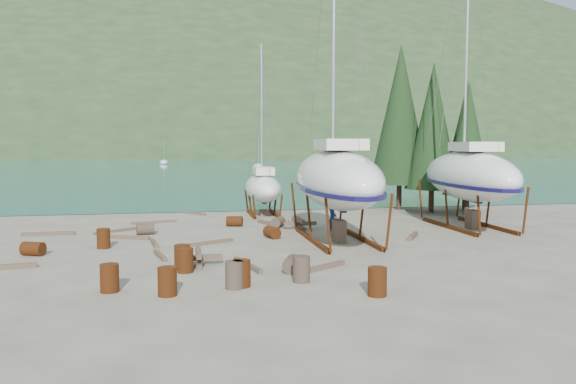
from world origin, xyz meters
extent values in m
plane|color=#625E4D|center=(0.00, 0.00, 0.00)|extent=(600.00, 600.00, 0.00)
plane|color=#1A7686|center=(0.00, 315.00, 0.01)|extent=(700.00, 700.00, 0.00)
ellipsoid|color=#22341A|center=(0.00, 320.00, 0.00)|extent=(800.00, 360.00, 110.00)
cube|color=beige|center=(-60.00, 190.00, 2.00)|extent=(6.00, 5.00, 4.00)
cube|color=#A54C2D|center=(-60.00, 190.00, 4.80)|extent=(6.60, 5.60, 1.60)
cube|color=beige|center=(-20.00, 190.00, 2.00)|extent=(6.00, 5.00, 4.00)
cube|color=#A54C2D|center=(-20.00, 190.00, 4.80)|extent=(6.60, 5.60, 1.60)
cube|color=beige|center=(30.00, 190.00, 2.00)|extent=(6.00, 5.00, 4.00)
cube|color=#A54C2D|center=(30.00, 190.00, 4.80)|extent=(6.60, 5.60, 1.60)
cylinder|color=black|center=(12.50, 12.00, 0.80)|extent=(0.36, 0.36, 1.60)
cone|color=black|center=(12.50, 12.00, 5.80)|extent=(3.60, 3.60, 8.40)
cylinder|color=black|center=(14.00, 10.00, 0.68)|extent=(0.36, 0.36, 1.36)
cone|color=black|center=(14.00, 10.00, 4.93)|extent=(3.06, 3.06, 7.14)
cylinder|color=black|center=(11.00, 14.00, 0.92)|extent=(0.36, 0.36, 1.84)
cone|color=black|center=(11.00, 14.00, 6.67)|extent=(4.14, 4.14, 9.66)
cylinder|color=black|center=(15.50, 13.00, 0.72)|extent=(0.36, 0.36, 1.44)
cone|color=black|center=(15.50, 13.00, 5.22)|extent=(3.24, 3.24, 7.56)
ellipsoid|color=white|center=(10.00, 80.00, 0.38)|extent=(2.00, 5.00, 1.40)
cylinder|color=silver|center=(10.00, 80.00, 3.23)|extent=(0.08, 0.08, 5.00)
ellipsoid|color=white|center=(-8.00, 110.00, 0.38)|extent=(2.00, 5.00, 1.40)
cylinder|color=silver|center=(-8.00, 110.00, 3.23)|extent=(0.08, 0.08, 5.00)
ellipsoid|color=white|center=(3.15, 2.45, 2.95)|extent=(4.31, 12.02, 2.75)
cube|color=#100C3E|center=(3.15, 1.86, 2.02)|extent=(0.41, 2.14, 1.00)
cube|color=silver|center=(3.15, 1.86, 4.58)|extent=(2.15, 3.67, 0.50)
cube|color=#56270E|center=(1.95, 2.45, 0.10)|extent=(0.18, 6.49, 0.20)
cube|color=#56270E|center=(4.35, 2.45, 0.10)|extent=(0.18, 6.49, 0.20)
cube|color=brown|center=(3.15, 1.86, 0.54)|extent=(0.50, 0.80, 1.07)
ellipsoid|color=white|center=(11.42, 5.11, 2.88)|extent=(4.96, 11.68, 2.67)
cube|color=#100C3E|center=(11.42, 4.54, 1.99)|extent=(0.55, 2.05, 1.00)
cube|color=silver|center=(11.42, 4.54, 4.47)|extent=(2.30, 3.63, 0.50)
cylinder|color=silver|center=(11.42, 5.67, 11.10)|extent=(0.14, 0.14, 13.57)
cube|color=#56270E|center=(10.27, 5.11, 0.10)|extent=(0.18, 6.22, 0.20)
cube|color=#56270E|center=(12.57, 5.11, 0.10)|extent=(0.18, 6.22, 0.20)
cube|color=brown|center=(11.42, 4.54, 0.52)|extent=(0.50, 0.80, 1.04)
ellipsoid|color=white|center=(1.10, 12.64, 1.77)|extent=(2.25, 6.89, 1.77)
cube|color=#100C3E|center=(1.10, 12.30, 1.33)|extent=(0.27, 1.24, 1.00)
cube|color=silver|center=(1.10, 12.30, 2.90)|extent=(1.21, 2.08, 0.50)
cylinder|color=silver|center=(1.10, 12.98, 6.87)|extent=(0.14, 0.14, 8.24)
cube|color=#56270E|center=(0.35, 12.64, 0.10)|extent=(0.18, 3.78, 0.20)
cube|color=#56270E|center=(1.86, 12.64, 0.10)|extent=(0.18, 3.78, 0.20)
cube|color=brown|center=(1.10, 12.30, 0.19)|extent=(0.50, 0.80, 0.38)
imported|color=navy|center=(3.32, 3.69, 0.88)|extent=(0.68, 0.77, 1.77)
cylinder|color=#56270E|center=(-6.31, -5.31, 0.44)|extent=(0.58, 0.58, 0.88)
cylinder|color=#2D2823|center=(-0.19, -3.68, 0.29)|extent=(0.85, 1.03, 0.58)
cylinder|color=#56270E|center=(-10.13, 1.22, 0.29)|extent=(1.03, 0.87, 0.58)
cylinder|color=#56270E|center=(-2.20, -5.46, 0.44)|extent=(0.58, 0.58, 0.88)
cylinder|color=#56270E|center=(-1.17, 7.99, 0.29)|extent=(1.00, 0.79, 0.58)
cylinder|color=#2D2823|center=(-0.18, -5.19, 0.44)|extent=(0.58, 0.58, 0.88)
cylinder|color=#56270E|center=(0.26, 3.67, 0.29)|extent=(0.82, 1.01, 0.58)
cylinder|color=#56270E|center=(1.72, -7.31, 0.44)|extent=(0.58, 0.58, 0.88)
cylinder|color=#56270E|center=(-7.49, 2.41, 0.44)|extent=(0.58, 0.58, 0.88)
cylinder|color=#2D2823|center=(-5.91, 5.94, 0.29)|extent=(0.96, 0.70, 0.58)
cylinder|color=#56270E|center=(-4.53, -6.11, 0.44)|extent=(0.58, 0.58, 0.88)
cylinder|color=#2D2823|center=(1.15, 7.10, 0.29)|extent=(0.95, 1.05, 0.58)
cylinder|color=#56270E|center=(-4.08, -2.31, 0.44)|extent=(0.58, 0.58, 0.88)
cylinder|color=#56270E|center=(-3.97, -3.03, 0.44)|extent=(0.58, 0.58, 0.88)
cylinder|color=#2D2823|center=(-2.45, -5.62, 0.44)|extent=(0.58, 0.58, 0.88)
cube|color=brown|center=(-5.65, 10.05, 0.07)|extent=(2.57, 0.86, 0.14)
cube|color=brown|center=(7.09, 2.45, 0.10)|extent=(1.21, 1.74, 0.19)
cube|color=brown|center=(-10.71, 6.57, 0.09)|extent=(2.55, 0.20, 0.19)
cube|color=brown|center=(-5.32, 2.82, 0.09)|extent=(0.44, 1.83, 0.17)
cube|color=brown|center=(-1.67, -2.59, 0.08)|extent=(0.82, 2.56, 0.16)
cube|color=brown|center=(0.71, 8.41, 0.10)|extent=(0.86, 1.63, 0.19)
cube|color=brown|center=(1.17, -3.40, 0.09)|extent=(1.69, 1.23, 0.17)
cube|color=brown|center=(-3.23, 13.84, 0.08)|extent=(1.45, 1.66, 0.15)
cube|color=brown|center=(-2.90, 2.48, 0.08)|extent=(2.42, 1.42, 0.15)
cube|color=brown|center=(-4.97, -0.13, 0.08)|extent=(0.60, 1.92, 0.17)
cube|color=brown|center=(-10.66, -1.34, 0.09)|extent=(2.49, 0.61, 0.18)
cube|color=brown|center=(-7.19, 7.24, 0.07)|extent=(2.66, 2.03, 0.15)
cube|color=brown|center=(-6.76, 4.75, 0.08)|extent=(2.35, 1.26, 0.16)
cube|color=brown|center=(-3.47, -1.97, 0.10)|extent=(0.20, 1.80, 0.20)
cube|color=brown|center=(-3.47, -1.97, 0.30)|extent=(1.80, 0.20, 0.20)
cube|color=brown|center=(-3.47, -1.97, 0.50)|extent=(0.20, 1.80, 0.20)
cube|color=brown|center=(2.23, 6.30, 0.10)|extent=(0.20, 1.80, 0.20)
cube|color=brown|center=(2.23, 6.30, 0.30)|extent=(1.80, 0.20, 0.20)
cube|color=brown|center=(2.23, 6.30, 0.50)|extent=(0.20, 1.80, 0.20)
camera|label=1|loc=(-4.06, -23.19, 4.58)|focal=35.00mm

